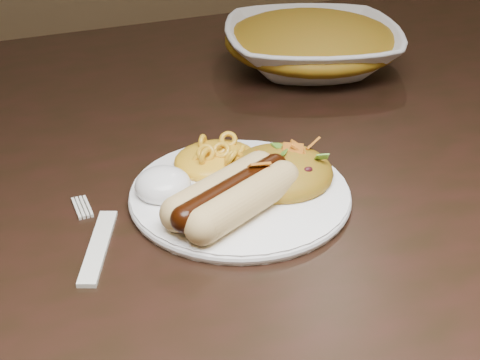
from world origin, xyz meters
name	(u,v)px	position (x,y,z in m)	size (l,w,h in m)	color
table	(165,238)	(0.00, 0.00, 0.66)	(1.60, 0.90, 0.75)	black
plate	(240,194)	(0.05, -0.10, 0.76)	(0.20, 0.20, 0.01)	white
hotdog	(233,194)	(0.03, -0.13, 0.78)	(0.11, 0.10, 0.03)	#DFB872
mac_and_cheese	(216,150)	(0.04, -0.04, 0.78)	(0.08, 0.08, 0.03)	yellow
sour_cream	(162,178)	(-0.02, -0.08, 0.78)	(0.05, 0.05, 0.03)	white
taco_salad	(280,163)	(0.09, -0.09, 0.78)	(0.10, 0.09, 0.04)	#BF440A
fork	(98,247)	(-0.09, -0.12, 0.75)	(0.02, 0.14, 0.00)	white
serving_bowl	(312,48)	(0.26, 0.17, 0.78)	(0.23, 0.23, 0.06)	silver
bowl_filling	(313,31)	(0.26, 0.17, 0.80)	(0.23, 0.23, 0.06)	#BF440A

